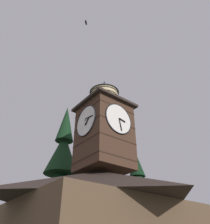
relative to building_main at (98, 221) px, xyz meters
The scene contains 6 objects.
building_main is the anchor object (origin of this frame).
clock_tower 8.10m from the building_main, 162.06° to the left, with size 4.80×4.80×9.84m.
pine_tree_behind 8.23m from the building_main, 92.47° to the right, with size 7.27×7.27×18.28m.
pine_tree_aside 7.40m from the building_main, 161.73° to the right, with size 5.69×5.69×11.79m.
moon 42.50m from the building_main, 116.10° to the right, with size 1.97×1.97×1.97m.
flying_bird_high 17.50m from the building_main, 36.81° to the left, with size 0.45×0.46×0.12m.
Camera 1 is at (11.66, 14.83, 2.21)m, focal length 35.86 mm.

